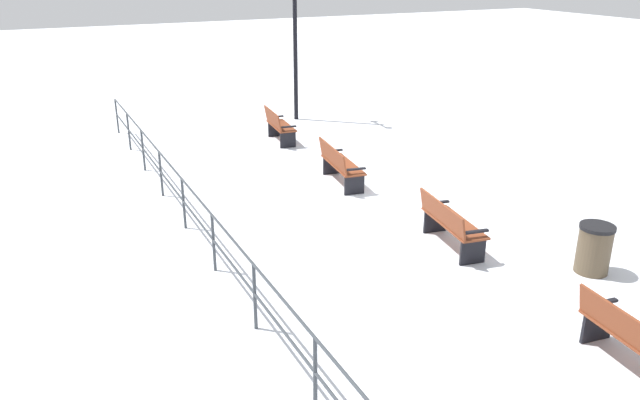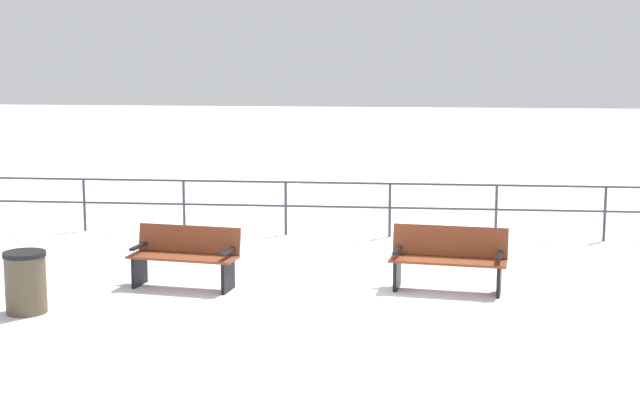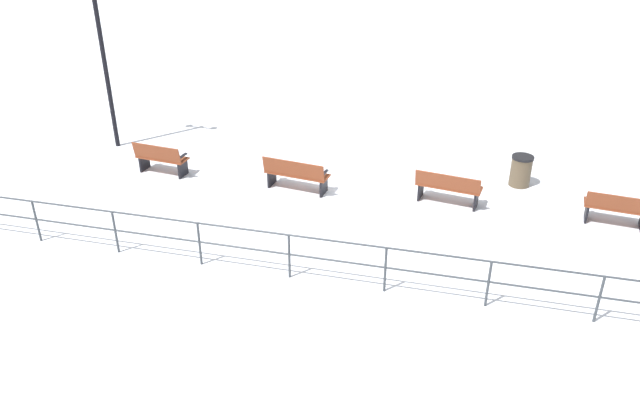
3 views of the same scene
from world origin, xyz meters
name	(u,v)px [view 2 (image 2 of 3)]	position (x,y,z in m)	size (l,w,h in m)	color
ground_plane	(315,290)	(0.00, 0.00, 0.00)	(80.00, 80.00, 0.00)	white
bench_second	(185,256)	(0.03, -1.87, 0.46)	(0.79, 1.63, 0.87)	brown
bench_third	(448,258)	(-0.18, 1.90, 0.47)	(0.77, 1.70, 0.90)	brown
waterfront_railing	(337,199)	(-3.91, 0.00, 0.68)	(0.05, 17.20, 1.00)	#383D42
trash_bin	(26,282)	(1.55, -3.62, 0.41)	(0.55, 0.55, 0.81)	brown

